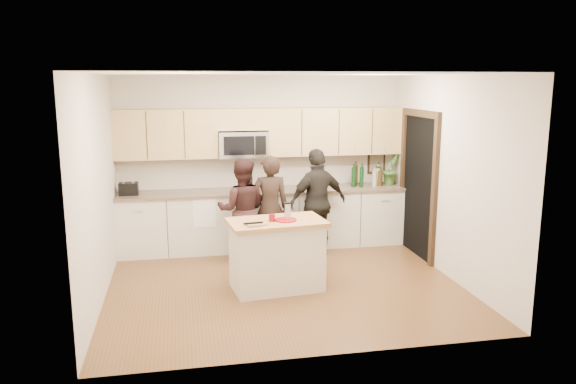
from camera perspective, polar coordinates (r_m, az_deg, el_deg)
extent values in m
plane|color=brown|center=(7.46, -0.43, -9.31)|extent=(4.50, 4.50, 0.00)
cube|color=#BFB3A3|center=(9.05, -2.77, 3.17)|extent=(4.50, 0.02, 2.70)
cube|color=#BFB3A3|center=(5.19, 3.60, -2.95)|extent=(4.50, 0.02, 2.70)
cube|color=#BFB3A3|center=(7.05, -18.73, 0.26)|extent=(0.02, 4.00, 2.70)
cube|color=#BFB3A3|center=(7.83, 15.97, 1.46)|extent=(0.02, 4.00, 2.70)
cube|color=white|center=(6.99, -0.47, 11.90)|extent=(4.50, 4.00, 0.02)
cube|color=beige|center=(8.92, -2.43, -2.84)|extent=(4.50, 0.62, 0.90)
cube|color=#75624E|center=(8.81, -2.45, 0.11)|extent=(4.50, 0.66, 0.04)
cube|color=tan|center=(8.74, -12.30, 5.77)|extent=(1.55, 0.33, 0.75)
cube|color=tan|center=(9.07, 4.69, 6.18)|extent=(2.17, 0.33, 0.75)
cube|color=tan|center=(8.78, -4.68, 7.39)|extent=(0.78, 0.33, 0.33)
cube|color=silver|center=(8.78, -4.61, 4.86)|extent=(0.76, 0.40, 0.40)
cube|color=black|center=(8.57, -4.99, 4.70)|extent=(0.47, 0.01, 0.29)
cube|color=black|center=(8.61, -2.79, 4.76)|extent=(0.17, 0.01, 0.29)
cube|color=black|center=(8.67, 13.13, 0.52)|extent=(0.02, 1.05, 2.10)
cube|color=black|center=(8.15, 14.65, -0.23)|extent=(0.06, 0.10, 2.10)
cube|color=black|center=(9.18, 11.58, 1.17)|extent=(0.06, 0.10, 2.10)
cube|color=black|center=(8.53, 13.35, 7.79)|extent=(0.06, 1.25, 0.10)
cube|color=black|center=(9.52, 8.96, 3.02)|extent=(0.30, 0.03, 0.38)
cube|color=tan|center=(9.50, 8.99, 3.00)|extent=(0.24, 0.00, 0.32)
cube|color=white|center=(8.47, -8.49, -1.98)|extent=(0.34, 0.01, 0.48)
cube|color=white|center=(8.71, -8.63, -0.04)|extent=(0.34, 0.60, 0.01)
cube|color=beige|center=(7.18, -1.15, -6.57)|extent=(1.17, 0.77, 0.85)
cube|color=#A56E45|center=(7.05, -1.17, -3.09)|extent=(1.27, 0.83, 0.05)
cylinder|color=maroon|center=(7.03, -0.24, -2.85)|extent=(0.28, 0.28, 0.02)
cube|color=silver|center=(7.03, -0.04, -1.98)|extent=(0.07, 0.06, 0.19)
cube|color=black|center=(7.01, -0.04, -1.13)|extent=(0.08, 0.07, 0.02)
cylinder|color=maroon|center=(6.99, -1.65, -2.64)|extent=(0.08, 0.08, 0.09)
cube|color=#A56E45|center=(6.84, -3.18, -3.27)|extent=(0.26, 0.20, 0.02)
cube|color=black|center=(6.83, -3.56, -3.16)|extent=(0.24, 0.06, 0.02)
cube|color=silver|center=(6.72, -3.39, -3.43)|extent=(0.19, 0.05, 0.01)
cube|color=black|center=(8.72, -15.88, 0.32)|extent=(0.28, 0.20, 0.18)
cube|color=silver|center=(8.71, -16.38, 0.91)|extent=(0.03, 0.15, 0.00)
cube|color=silver|center=(8.70, -15.46, 0.95)|extent=(0.03, 0.15, 0.00)
cylinder|color=black|center=(9.07, 6.71, 1.70)|extent=(0.08, 0.08, 0.38)
cylinder|color=#342309|center=(9.21, 6.87, 1.90)|extent=(0.08, 0.08, 0.39)
cylinder|color=tan|center=(9.19, 8.80, 1.51)|extent=(0.07, 0.07, 0.29)
cylinder|color=black|center=(9.34, 9.14, 1.89)|extent=(0.07, 0.07, 0.37)
cylinder|color=#342309|center=(9.21, 9.36, 1.57)|extent=(0.07, 0.07, 0.31)
cylinder|color=tan|center=(9.33, 9.14, 1.76)|extent=(0.08, 0.08, 0.33)
cylinder|color=black|center=(9.05, 7.49, 1.70)|extent=(0.07, 0.07, 0.39)
imported|color=#3C702D|center=(9.34, 10.36, 2.31)|extent=(0.36, 0.36, 0.52)
imported|color=black|center=(8.25, -1.86, -1.63)|extent=(0.58, 0.39, 1.56)
imported|color=black|center=(8.25, -4.70, -1.82)|extent=(0.82, 0.69, 1.52)
imported|color=black|center=(8.44, 3.02, -1.10)|extent=(1.03, 0.66, 1.63)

